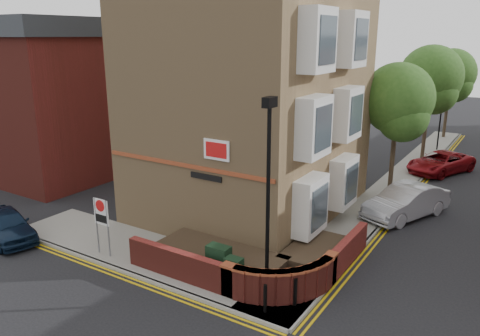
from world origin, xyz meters
The scene contains 23 objects.
ground centered at (0.00, 0.00, 0.00)m, with size 120.00×120.00×0.00m, color black.
pavement_corner centered at (-3.50, 1.50, 0.06)m, with size 13.00×3.00×0.12m, color gray.
pavement_main centered at (2.00, 16.00, 0.06)m, with size 2.00×32.00×0.12m, color gray.
kerb_side centered at (-3.50, 0.00, 0.06)m, with size 13.00×0.15×0.12m, color gray.
kerb_main_near centered at (3.00, 16.00, 0.06)m, with size 0.15×32.00×0.12m, color gray.
yellow_lines_side centered at (-3.50, -0.25, 0.01)m, with size 13.00×0.28×0.01m, color gold.
yellow_lines_main centered at (3.25, 16.00, 0.01)m, with size 0.28×32.00×0.01m, color gold.
corner_building centered at (-2.84, 8.00, 6.23)m, with size 8.95×10.40×13.60m.
garden_wall centered at (0.00, 2.50, 0.00)m, with size 6.80×6.00×1.20m, color maroon, non-canonical shape.
lamppost centered at (1.60, 1.20, 3.34)m, with size 0.25×0.50×6.30m.
utility_cabinet_large centered at (-0.30, 1.30, 0.72)m, with size 0.80×0.45×1.20m, color black.
utility_cabinet_small centered at (0.50, 1.00, 0.67)m, with size 0.55×0.40×1.10m, color black.
bollard_near centered at (2.00, 0.40, 0.57)m, with size 0.11×0.11×0.90m, color black.
bollard_far centered at (2.60, 1.20, 0.57)m, with size 0.11×0.11×0.90m, color black.
zone_sign centered at (-5.00, 0.50, 1.64)m, with size 0.72×0.07×2.20m.
side_building centered at (-15.00, 8.00, 4.55)m, with size 6.40×10.40×9.00m.
tree_near centered at (2.00, 14.05, 4.70)m, with size 3.64×3.65×6.70m.
tree_mid centered at (2.00, 22.05, 5.20)m, with size 4.03×4.03×7.42m.
tree_far centered at (2.00, 30.05, 4.91)m, with size 3.81×3.81×7.00m.
traffic_light_assembly centered at (2.40, 25.00, 2.78)m, with size 0.20×0.16×4.20m.
navy_hatchback centered at (-9.59, -0.50, 0.64)m, with size 1.51×3.74×1.28m, color #0D1C32.
silver_car_near centered at (3.60, 10.69, 0.75)m, with size 1.59×4.57×1.51m, color #AAABB2.
red_car_main centered at (3.60, 19.26, 0.65)m, with size 2.14×4.65×1.29m, color maroon.
Camera 1 is at (7.92, -10.36, 8.09)m, focal length 35.00 mm.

